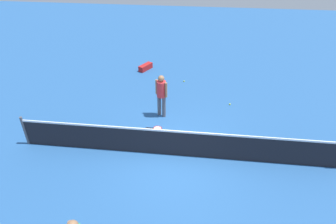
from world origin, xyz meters
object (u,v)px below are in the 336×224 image
Objects in this scene: tennis_ball_baseline at (230,104)px; equipment_bag at (146,67)px; player_near_side at (161,93)px; tennis_racket_near_player at (157,128)px; tennis_ball_by_net at (184,81)px; tennis_ball_midcourt at (237,138)px; tennis_ball_near_player at (159,82)px.

equipment_bag is (4.04, -3.01, 0.11)m from tennis_ball_baseline.
player_near_side is at bearing 108.39° from equipment_bag.
player_near_side is 2.91× the size of tennis_racket_near_player.
tennis_racket_near_player is at bearing 104.65° from equipment_bag.
tennis_racket_near_player is (0.06, 0.90, -1.00)m from player_near_side.
tennis_racket_near_player is 8.86× the size of tennis_ball_by_net.
tennis_ball_baseline is at bearing -157.71° from player_near_side.
tennis_ball_midcourt is 2.28m from tennis_ball_baseline.
tennis_ball_midcourt is at bearing 129.93° from tennis_ball_near_player.
equipment_bag is (0.85, -1.35, 0.11)m from tennis_ball_near_player.
player_near_side is 1.34m from tennis_racket_near_player.
tennis_ball_baseline is at bearing 152.49° from tennis_ball_near_player.
player_near_side is 25.76× the size of tennis_ball_near_player.
tennis_racket_near_player is 8.86× the size of tennis_ball_near_player.
player_near_side is 25.76× the size of tennis_ball_baseline.
tennis_racket_near_player is 0.70× the size of equipment_bag.
tennis_ball_baseline is (0.10, -2.27, 0.00)m from tennis_ball_midcourt.
tennis_ball_near_player and tennis_ball_baseline have the same top height.
player_near_side reaches higher than tennis_ball_midcourt.
tennis_ball_baseline is 0.08× the size of equipment_bag.
tennis_racket_near_player is at bearing 97.15° from tennis_ball_near_player.
tennis_ball_near_player is at bearing 122.22° from equipment_bag.
tennis_ball_by_net is (-1.17, -0.19, 0.00)m from tennis_ball_near_player.
tennis_ball_baseline reaches higher than tennis_racket_near_player.
tennis_ball_near_player is at bearing -27.51° from tennis_ball_baseline.
tennis_ball_baseline is (-2.02, 1.86, 0.00)m from tennis_ball_by_net.
tennis_ball_by_net reaches higher than tennis_racket_near_player.
player_near_side reaches higher than tennis_racket_near_player.
equipment_bag reaches higher than tennis_racket_near_player.
tennis_ball_baseline is (-3.19, 1.66, 0.00)m from tennis_ball_near_player.
tennis_ball_baseline is at bearing 137.38° from tennis_ball_by_net.
tennis_racket_near_player is 3.92m from tennis_ball_by_net.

